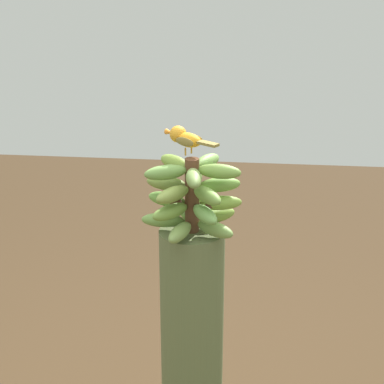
% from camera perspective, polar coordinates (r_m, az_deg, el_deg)
% --- Properties ---
extents(banana_tree, '(0.20, 0.20, 1.04)m').
position_cam_1_polar(banana_tree, '(2.14, 0.00, -16.50)').
color(banana_tree, '#5B663D').
rests_on(banana_tree, ground).
extents(banana_bunch, '(0.31, 0.31, 0.23)m').
position_cam_1_polar(banana_bunch, '(1.83, 0.00, -0.34)').
color(banana_bunch, brown).
rests_on(banana_bunch, banana_tree).
extents(perched_bird, '(0.13, 0.17, 0.08)m').
position_cam_1_polar(perched_bird, '(1.83, -0.66, 5.03)').
color(perched_bird, '#C68933').
rests_on(perched_bird, banana_bunch).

